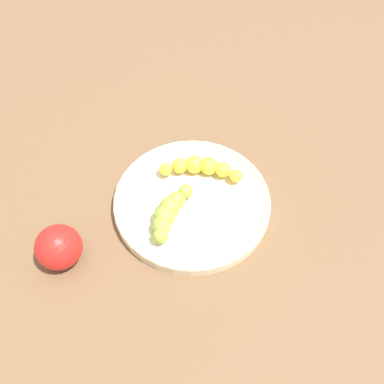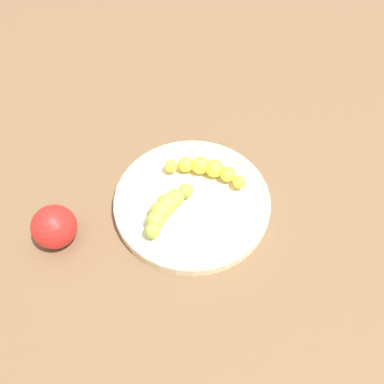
{
  "view_description": "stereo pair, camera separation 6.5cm",
  "coord_description": "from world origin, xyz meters",
  "px_view_note": "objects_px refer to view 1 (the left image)",
  "views": [
    {
      "loc": [
        0.08,
        -0.37,
        0.57
      ],
      "look_at": [
        0.0,
        0.0,
        0.04
      ],
      "focal_mm": 35.9,
      "sensor_mm": 36.0,
      "label": 1
    },
    {
      "loc": [
        0.14,
        -0.35,
        0.57
      ],
      "look_at": [
        0.0,
        0.0,
        0.04
      ],
      "focal_mm": 35.9,
      "sensor_mm": 36.0,
      "label": 2
    }
  ],
  "objects_px": {
    "banana_yellow": "(201,167)",
    "apple_red": "(59,247)",
    "fruit_bowl": "(192,201)",
    "banana_green": "(169,212)"
  },
  "relations": [
    {
      "from": "apple_red",
      "to": "banana_green",
      "type": "bearing_deg",
      "value": 32.6
    },
    {
      "from": "banana_green",
      "to": "apple_red",
      "type": "distance_m",
      "value": 0.18
    },
    {
      "from": "banana_green",
      "to": "banana_yellow",
      "type": "bearing_deg",
      "value": -94.89
    },
    {
      "from": "banana_yellow",
      "to": "apple_red",
      "type": "distance_m",
      "value": 0.27
    },
    {
      "from": "banana_yellow",
      "to": "banana_green",
      "type": "bearing_deg",
      "value": 157.39
    },
    {
      "from": "banana_yellow",
      "to": "apple_red",
      "type": "height_order",
      "value": "apple_red"
    },
    {
      "from": "apple_red",
      "to": "fruit_bowl",
      "type": "bearing_deg",
      "value": 38.67
    },
    {
      "from": "fruit_bowl",
      "to": "banana_yellow",
      "type": "relative_size",
      "value": 1.84
    },
    {
      "from": "fruit_bowl",
      "to": "banana_green",
      "type": "relative_size",
      "value": 2.42
    },
    {
      "from": "banana_yellow",
      "to": "apple_red",
      "type": "xyz_separation_m",
      "value": [
        -0.18,
        -0.2,
        0.0
      ]
    }
  ]
}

